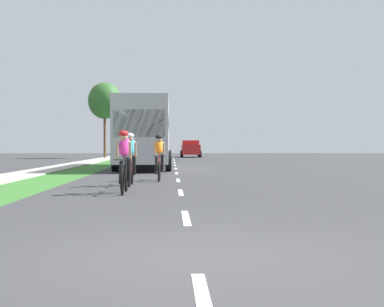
{
  "coord_description": "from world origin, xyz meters",
  "views": [
    {
      "loc": [
        -0.25,
        -5.54,
        1.19
      ],
      "look_at": [
        0.62,
        15.61,
        0.89
      ],
      "focal_mm": 48.25,
      "sensor_mm": 36.0,
      "label": 1
    }
  ],
  "objects_px": {
    "pickup_blue": "(156,150)",
    "suv_red": "(191,148)",
    "street_tree_far": "(105,101)",
    "cyclist_distant": "(159,157)",
    "cyclist_trailing": "(131,159)",
    "cyclist_lead": "(124,161)",
    "bus_silver": "(146,132)"
  },
  "relations": [
    {
      "from": "street_tree_far",
      "to": "suv_red",
      "type": "bearing_deg",
      "value": 26.39
    },
    {
      "from": "cyclist_trailing",
      "to": "cyclist_lead",
      "type": "bearing_deg",
      "value": -89.1
    },
    {
      "from": "cyclist_trailing",
      "to": "cyclist_distant",
      "type": "relative_size",
      "value": 1.0
    },
    {
      "from": "cyclist_lead",
      "to": "cyclist_distant",
      "type": "xyz_separation_m",
      "value": [
        0.77,
        4.65,
        0.0
      ]
    },
    {
      "from": "bus_silver",
      "to": "cyclist_distant",
      "type": "bearing_deg",
      "value": -84.69
    },
    {
      "from": "cyclist_lead",
      "to": "pickup_blue",
      "type": "bearing_deg",
      "value": 90.24
    },
    {
      "from": "pickup_blue",
      "to": "street_tree_far",
      "type": "height_order",
      "value": "street_tree_far"
    },
    {
      "from": "cyclist_trailing",
      "to": "street_tree_far",
      "type": "height_order",
      "value": "street_tree_far"
    },
    {
      "from": "cyclist_distant",
      "to": "suv_red",
      "type": "bearing_deg",
      "value": 86.17
    },
    {
      "from": "cyclist_distant",
      "to": "pickup_blue",
      "type": "height_order",
      "value": "pickup_blue"
    },
    {
      "from": "cyclist_distant",
      "to": "bus_silver",
      "type": "distance_m",
      "value": 10.52
    },
    {
      "from": "cyclist_distant",
      "to": "suv_red",
      "type": "height_order",
      "value": "suv_red"
    },
    {
      "from": "pickup_blue",
      "to": "suv_red",
      "type": "relative_size",
      "value": 1.09
    },
    {
      "from": "cyclist_trailing",
      "to": "bus_silver",
      "type": "height_order",
      "value": "bus_silver"
    },
    {
      "from": "suv_red",
      "to": "street_tree_far",
      "type": "bearing_deg",
      "value": -153.61
    },
    {
      "from": "cyclist_lead",
      "to": "pickup_blue",
      "type": "height_order",
      "value": "pickup_blue"
    },
    {
      "from": "bus_silver",
      "to": "suv_red",
      "type": "bearing_deg",
      "value": 82.66
    },
    {
      "from": "cyclist_trailing",
      "to": "cyclist_distant",
      "type": "bearing_deg",
      "value": 69.66
    },
    {
      "from": "cyclist_trailing",
      "to": "suv_red",
      "type": "relative_size",
      "value": 0.37
    },
    {
      "from": "cyclist_distant",
      "to": "suv_red",
      "type": "relative_size",
      "value": 0.37
    },
    {
      "from": "cyclist_lead",
      "to": "bus_silver",
      "type": "bearing_deg",
      "value": 90.76
    },
    {
      "from": "pickup_blue",
      "to": "bus_silver",
      "type": "bearing_deg",
      "value": -90.25
    },
    {
      "from": "cyclist_trailing",
      "to": "cyclist_distant",
      "type": "xyz_separation_m",
      "value": [
        0.81,
        2.18,
        0.0
      ]
    },
    {
      "from": "suv_red",
      "to": "cyclist_trailing",
      "type": "bearing_deg",
      "value": -94.79
    },
    {
      "from": "cyclist_lead",
      "to": "street_tree_far",
      "type": "bearing_deg",
      "value": 98.01
    },
    {
      "from": "cyclist_trailing",
      "to": "pickup_blue",
      "type": "height_order",
      "value": "pickup_blue"
    },
    {
      "from": "bus_silver",
      "to": "pickup_blue",
      "type": "bearing_deg",
      "value": 89.75
    },
    {
      "from": "cyclist_distant",
      "to": "pickup_blue",
      "type": "bearing_deg",
      "value": 91.98
    },
    {
      "from": "pickup_blue",
      "to": "street_tree_far",
      "type": "relative_size",
      "value": 0.69
    },
    {
      "from": "bus_silver",
      "to": "street_tree_far",
      "type": "height_order",
      "value": "street_tree_far"
    },
    {
      "from": "cyclist_distant",
      "to": "bus_silver",
      "type": "height_order",
      "value": "bus_silver"
    },
    {
      "from": "street_tree_far",
      "to": "cyclist_trailing",
      "type": "bearing_deg",
      "value": -81.5
    }
  ]
}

